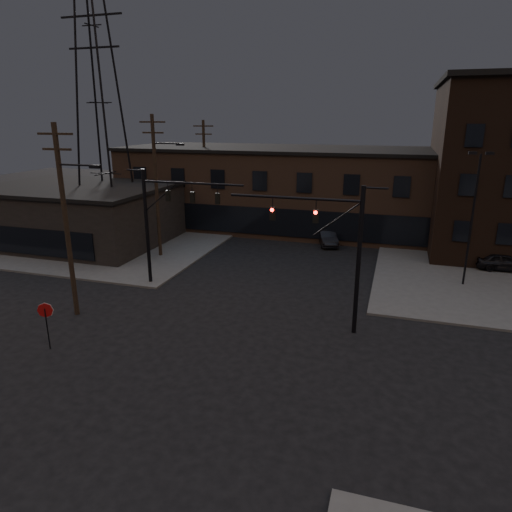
{
  "coord_description": "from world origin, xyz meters",
  "views": [
    {
      "loc": [
        8.16,
        -18.66,
        11.22
      ],
      "look_at": [
        0.57,
        5.56,
        3.5
      ],
      "focal_mm": 32.0,
      "sensor_mm": 36.0,
      "label": 1
    }
  ],
  "objects": [
    {
      "name": "car_crossing",
      "position": [
        2.29,
        21.98,
        0.68
      ],
      "size": [
        2.67,
        4.37,
        1.36
      ],
      "primitive_type": "imported",
      "rotation": [
        0.0,
        0.0,
        0.32
      ],
      "color": "black",
      "rests_on": "ground"
    },
    {
      "name": "building_row",
      "position": [
        0.0,
        28.0,
        4.0
      ],
      "size": [
        40.0,
        12.0,
        8.0
      ],
      "primitive_type": "cube",
      "color": "brown",
      "rests_on": "ground"
    },
    {
      "name": "stop_sign",
      "position": [
        -8.0,
        -1.99,
        1.84
      ],
      "size": [
        0.72,
        0.33,
        2.48
      ],
      "color": "black",
      "rests_on": "ground"
    },
    {
      "name": "utility_pole_far",
      "position": [
        -11.5,
        26.0,
        5.78
      ],
      "size": [
        2.2,
        0.28,
        11.0
      ],
      "color": "black",
      "rests_on": "ground"
    },
    {
      "name": "utility_pole_near",
      "position": [
        -9.43,
        2.0,
        5.87
      ],
      "size": [
        3.7,
        0.28,
        11.0
      ],
      "color": "black",
      "rests_on": "ground"
    },
    {
      "name": "traffic_signal_far",
      "position": [
        -6.72,
        8.0,
        5.01
      ],
      "size": [
        7.12,
        0.24,
        8.0
      ],
      "color": "black",
      "rests_on": "ground"
    },
    {
      "name": "utility_pole_mid",
      "position": [
        -10.44,
        14.0,
        6.13
      ],
      "size": [
        3.7,
        0.28,
        11.5
      ],
      "color": "black",
      "rests_on": "ground"
    },
    {
      "name": "building_left",
      "position": [
        -20.0,
        16.0,
        2.5
      ],
      "size": [
        16.0,
        12.0,
        5.0
      ],
      "primitive_type": "cube",
      "color": "black",
      "rests_on": "ground"
    },
    {
      "name": "lot_light_a",
      "position": [
        13.0,
        14.0,
        5.51
      ],
      "size": [
        1.5,
        0.28,
        9.14
      ],
      "color": "black",
      "rests_on": "ground"
    },
    {
      "name": "parked_car_lot_b",
      "position": [
        13.29,
        23.21,
        0.81
      ],
      "size": [
        4.75,
        2.44,
        1.32
      ],
      "primitive_type": "imported",
      "rotation": [
        0.0,
        0.0,
        1.7
      ],
      "color": "silver",
      "rests_on": "sidewalk_ne"
    },
    {
      "name": "traffic_signal_near",
      "position": [
        5.36,
        4.5,
        4.93
      ],
      "size": [
        7.12,
        0.24,
        8.0
      ],
      "color": "black",
      "rests_on": "ground"
    },
    {
      "name": "sidewalk_nw",
      "position": [
        -22.0,
        22.0,
        0.07
      ],
      "size": [
        30.0,
        30.0,
        0.15
      ],
      "primitive_type": "cube",
      "color": "#474744",
      "rests_on": "ground"
    },
    {
      "name": "ground",
      "position": [
        0.0,
        0.0,
        0.0
      ],
      "size": [
        140.0,
        140.0,
        0.0
      ],
      "primitive_type": "plane",
      "color": "black",
      "rests_on": "ground"
    },
    {
      "name": "transmission_tower",
      "position": [
        -18.0,
        18.0,
        12.5
      ],
      "size": [
        7.0,
        7.0,
        25.0
      ],
      "primitive_type": null,
      "color": "black",
      "rests_on": "ground"
    },
    {
      "name": "parked_car_lot_a",
      "position": [
        16.26,
        18.17,
        0.83
      ],
      "size": [
        4.02,
        1.7,
        1.36
      ],
      "primitive_type": "imported",
      "rotation": [
        0.0,
        0.0,
        1.6
      ],
      "color": "black",
      "rests_on": "sidewalk_ne"
    }
  ]
}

